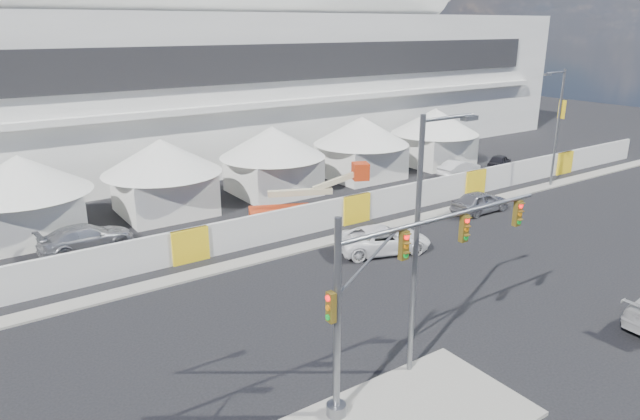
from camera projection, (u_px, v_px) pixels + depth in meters
ground at (451, 339)px, 24.75m from camera, size 160.00×160.00×0.00m
far_curb at (509, 195)px, 45.29m from camera, size 80.00×1.20×0.12m
stadium at (217, 60)px, 59.02m from camera, size 80.00×24.80×21.98m
tent_row at (220, 162)px, 42.84m from camera, size 53.40×8.40×5.40m
hoarding_fence at (355, 208)px, 39.03m from camera, size 70.00×0.25×2.00m
scaffold_tower at (494, 80)px, 75.87m from camera, size 4.40×4.40×12.00m
sedan_silver at (480, 202)px, 41.18m from camera, size 1.93×4.72×1.60m
pickup_curb at (383, 239)px, 34.02m from camera, size 4.28×6.24×1.59m
lot_car_a at (459, 168)px, 51.07m from camera, size 1.92×4.56×1.47m
lot_car_b at (499, 161)px, 53.86m from camera, size 3.17×4.26×1.35m
lot_car_c at (86, 237)px, 34.30m from camera, size 2.66×5.66×1.60m
traffic_mast at (387, 293)px, 19.64m from camera, size 9.98×0.70×7.21m
streetlight_median at (422, 231)px, 20.71m from camera, size 2.76×0.28×9.96m
streetlight_curb at (557, 120)px, 46.34m from camera, size 2.85×0.64×9.64m
boom_lift at (290, 208)px, 38.70m from camera, size 8.45×3.33×4.13m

